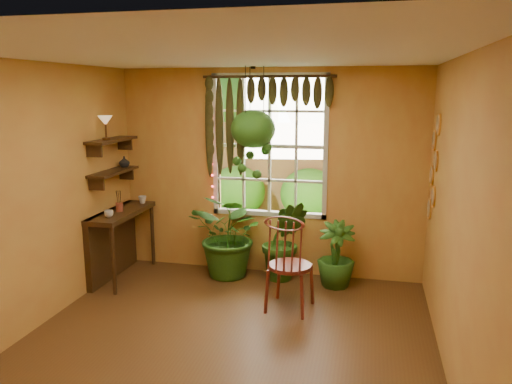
% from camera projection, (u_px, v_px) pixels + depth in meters
% --- Properties ---
extents(floor, '(4.50, 4.50, 0.00)m').
position_uv_depth(floor, '(220.00, 354.00, 4.64)').
color(floor, '#533417').
rests_on(floor, ground).
extents(ceiling, '(4.50, 4.50, 0.00)m').
position_uv_depth(ceiling, '(215.00, 54.00, 4.10)').
color(ceiling, white).
rests_on(ceiling, wall_back).
extents(wall_back, '(4.00, 0.00, 4.00)m').
position_uv_depth(wall_back, '(269.00, 173.00, 6.52)').
color(wall_back, gold).
rests_on(wall_back, floor).
extents(wall_left, '(0.00, 4.50, 4.50)m').
position_uv_depth(wall_left, '(20.00, 202.00, 4.82)').
color(wall_left, gold).
rests_on(wall_left, floor).
extents(wall_right, '(0.00, 4.50, 4.50)m').
position_uv_depth(wall_right, '(460.00, 227.00, 3.93)').
color(wall_right, gold).
rests_on(wall_right, floor).
extents(window, '(1.52, 0.10, 1.86)m').
position_uv_depth(window, '(270.00, 146.00, 6.48)').
color(window, silver).
rests_on(window, wall_back).
extents(valance_vine, '(1.70, 0.12, 1.10)m').
position_uv_depth(valance_vine, '(261.00, 101.00, 6.27)').
color(valance_vine, '#3A220F').
rests_on(valance_vine, window).
extents(string_lights, '(0.03, 0.03, 1.54)m').
position_uv_depth(string_lights, '(212.00, 142.00, 6.55)').
color(string_lights, '#FF2633').
rests_on(string_lights, window).
extents(wall_plates, '(0.04, 0.32, 1.10)m').
position_uv_depth(wall_plates, '(433.00, 168.00, 5.60)').
color(wall_plates, beige).
rests_on(wall_plates, wall_right).
extents(counter_ledge, '(0.40, 1.20, 0.90)m').
position_uv_depth(counter_ledge, '(115.00, 236.00, 6.48)').
color(counter_ledge, '#3A220F').
rests_on(counter_ledge, floor).
extents(shelf_lower, '(0.25, 0.90, 0.04)m').
position_uv_depth(shelf_lower, '(114.00, 172.00, 6.31)').
color(shelf_lower, '#3A220F').
rests_on(shelf_lower, wall_left).
extents(shelf_upper, '(0.25, 0.90, 0.04)m').
position_uv_depth(shelf_upper, '(112.00, 140.00, 6.23)').
color(shelf_upper, '#3A220F').
rests_on(shelf_upper, wall_left).
extents(backyard, '(14.00, 10.00, 12.00)m').
position_uv_depth(backyard, '(322.00, 143.00, 10.89)').
color(backyard, '#265D1A').
rests_on(backyard, ground).
extents(windsor_chair, '(0.54, 0.57, 1.28)m').
position_uv_depth(windsor_chair, '(289.00, 278.00, 5.52)').
color(windsor_chair, maroon).
rests_on(windsor_chair, floor).
extents(potted_plant_left, '(1.29, 1.22, 1.13)m').
position_uv_depth(potted_plant_left, '(231.00, 235.00, 6.48)').
color(potted_plant_left, '#1D4813').
rests_on(potted_plant_left, floor).
extents(potted_plant_mid, '(0.65, 0.55, 1.05)m').
position_uv_depth(potted_plant_mid, '(284.00, 240.00, 6.38)').
color(potted_plant_mid, '#1D4813').
rests_on(potted_plant_mid, floor).
extents(potted_plant_right, '(0.53, 0.53, 0.82)m').
position_uv_depth(potted_plant_right, '(336.00, 255.00, 6.19)').
color(potted_plant_right, '#1D4813').
rests_on(potted_plant_right, floor).
extents(hanging_basket, '(0.55, 0.55, 1.37)m').
position_uv_depth(hanging_basket, '(253.00, 133.00, 6.18)').
color(hanging_basket, black).
rests_on(hanging_basket, ceiling).
extents(cup_a, '(0.14, 0.14, 0.09)m').
position_uv_depth(cup_a, '(109.00, 214.00, 6.05)').
color(cup_a, silver).
rests_on(cup_a, counter_ledge).
extents(cup_b, '(0.14, 0.14, 0.10)m').
position_uv_depth(cup_b, '(142.00, 200.00, 6.79)').
color(cup_b, beige).
rests_on(cup_b, counter_ledge).
extents(brush_jar, '(0.09, 0.09, 0.34)m').
position_uv_depth(brush_jar, '(119.00, 201.00, 6.32)').
color(brush_jar, brown).
rests_on(brush_jar, counter_ledge).
extents(shelf_vase, '(0.16, 0.16, 0.14)m').
position_uv_depth(shelf_vase, '(124.00, 162.00, 6.56)').
color(shelf_vase, '#B2AD99').
rests_on(shelf_vase, shelf_lower).
extents(tiffany_lamp, '(0.18, 0.18, 0.29)m').
position_uv_depth(tiffany_lamp, '(105.00, 122.00, 6.03)').
color(tiffany_lamp, '#563418').
rests_on(tiffany_lamp, shelf_upper).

